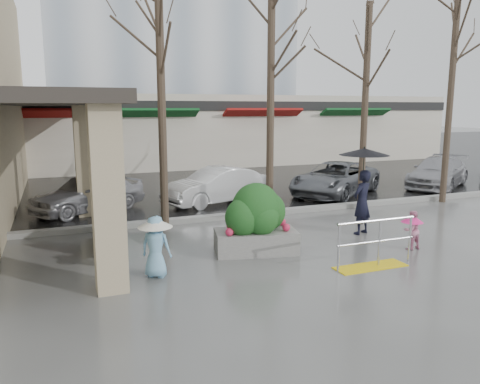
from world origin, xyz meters
TOP-DOWN VIEW (x-y plane):
  - ground at (0.00, 0.00)m, footprint 120.00×120.00m
  - street_asphalt at (0.00, 22.00)m, footprint 120.00×36.00m
  - curb at (0.00, 4.00)m, footprint 120.00×0.30m
  - canopy_slab at (-4.80, 8.00)m, footprint 2.80×18.00m
  - pillar_front at (-3.90, -0.50)m, footprint 0.55×0.55m
  - pillar_back at (-3.90, 6.00)m, footprint 0.55×0.55m
  - storefront_row at (2.00, 17.97)m, footprint 34.00×6.74m
  - handrail at (1.36, -1.20)m, footprint 1.90×0.50m
  - tree_west at (-2.00, 3.60)m, footprint 3.20×3.20m
  - tree_midwest at (1.20, 3.60)m, footprint 3.20×3.20m
  - tree_mideast at (4.50, 3.60)m, footprint 3.20×3.20m
  - tree_east at (8.00, 3.60)m, footprint 3.20×3.20m
  - woman at (2.70, 1.09)m, footprint 1.30×1.30m
  - child_pink at (2.98, -0.49)m, footprint 0.51×0.51m
  - child_blue at (-3.00, -0.10)m, footprint 0.72×0.69m
  - planter at (-0.53, 0.64)m, footprint 2.02×1.31m
  - news_boxes at (-3.56, 2.30)m, footprint 0.58×2.16m
  - car_a at (-3.82, 6.53)m, footprint 3.95×3.13m
  - car_b at (0.42, 6.28)m, footprint 4.05×2.41m
  - car_c at (5.17, 6.16)m, footprint 4.95×4.19m
  - car_d at (10.20, 6.11)m, footprint 4.61×3.81m

SIDE VIEW (x-z plane):
  - ground at x=0.00m, z-range 0.00..0.00m
  - street_asphalt at x=0.00m, z-range 0.00..0.01m
  - curb at x=0.00m, z-range 0.00..0.15m
  - handrail at x=1.36m, z-range -0.14..0.89m
  - child_pink at x=2.98m, z-range 0.07..1.00m
  - news_boxes at x=-3.56m, z-range 0.00..1.20m
  - car_a at x=-3.82m, z-range 0.00..1.26m
  - car_b at x=0.42m, z-range 0.00..1.26m
  - car_c at x=5.17m, z-range 0.00..1.26m
  - car_d at x=10.20m, z-range 0.00..1.26m
  - child_blue at x=-3.00m, z-range 0.11..1.35m
  - planter at x=-0.53m, z-range -0.04..1.59m
  - woman at x=2.70m, z-range 0.24..2.57m
  - pillar_front at x=-3.90m, z-range 0.00..3.50m
  - pillar_back at x=-3.90m, z-range 0.00..3.50m
  - storefront_row at x=2.00m, z-range 0.01..4.01m
  - canopy_slab at x=-4.80m, z-range 3.50..3.75m
  - tree_mideast at x=4.50m, z-range 1.61..8.11m
  - tree_west at x=-2.00m, z-range 1.68..8.48m
  - tree_midwest at x=1.20m, z-range 1.73..8.73m
  - tree_east at x=8.00m, z-range 1.78..8.98m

